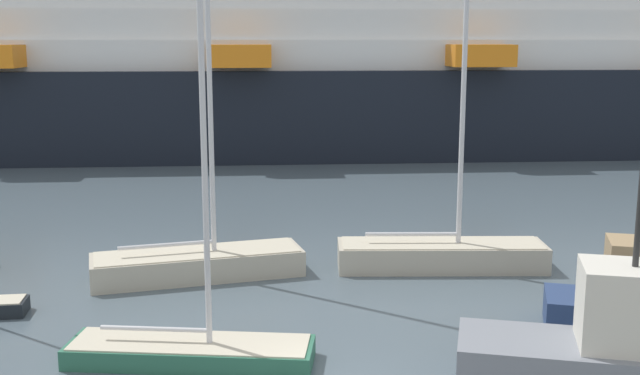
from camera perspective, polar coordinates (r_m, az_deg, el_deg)
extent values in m
cube|color=#2D6B51|center=(20.50, -9.55, -11.94)|extent=(6.43, 2.25, 0.52)
cube|color=beige|center=(20.40, -9.58, -11.22)|extent=(6.17, 2.09, 0.04)
cylinder|color=silver|center=(19.07, -8.52, 0.88)|extent=(0.15, 0.15, 8.74)
cylinder|color=silver|center=(20.51, -12.12, -10.19)|extent=(2.84, 0.37, 0.12)
cube|color=#BCB29E|center=(28.25, 8.95, -5.02)|extent=(7.44, 1.95, 0.93)
cube|color=beige|center=(28.12, 8.98, -4.07)|extent=(7.14, 1.79, 0.04)
cylinder|color=silver|center=(27.30, 10.61, 8.17)|extent=(0.18, 0.18, 12.02)
cylinder|color=silver|center=(27.88, 6.82, -3.45)|extent=(3.35, 0.15, 0.14)
cube|color=#BCB29E|center=(27.26, -9.02, -5.67)|extent=(7.52, 3.99, 0.89)
cube|color=beige|center=(27.13, -9.05, -4.73)|extent=(7.20, 3.75, 0.04)
cylinder|color=silver|center=(26.23, -8.19, 8.60)|extent=(0.17, 0.17, 12.53)
cylinder|color=silver|center=(26.94, -11.28, -4.19)|extent=(3.17, 1.03, 0.14)
cube|color=gray|center=(19.79, 20.71, -12.41)|extent=(7.41, 3.74, 1.16)
cube|color=silver|center=(19.31, 22.07, -8.18)|extent=(2.63, 2.18, 1.94)
cylinder|color=#262626|center=(18.73, 22.56, -1.77)|extent=(0.14, 0.14, 2.48)
cube|color=black|center=(57.90, -5.68, 5.85)|extent=(111.44, 22.92, 6.09)
cube|color=white|center=(57.68, -5.75, 9.85)|extent=(102.48, 20.47, 1.99)
cube|color=white|center=(57.68, -5.79, 11.83)|extent=(96.33, 19.24, 1.99)
cube|color=orange|center=(49.63, -5.97, 9.66)|extent=(4.18, 3.36, 1.39)
cube|color=orange|center=(51.59, 11.75, 9.54)|extent=(4.18, 3.36, 1.39)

